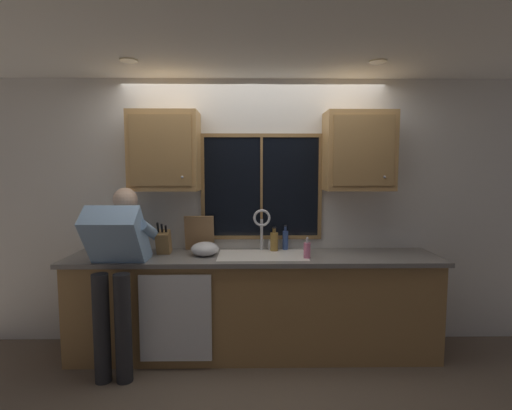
{
  "coord_description": "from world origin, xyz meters",
  "views": [
    {
      "loc": [
        -0.03,
        -3.66,
        1.7
      ],
      "look_at": [
        0.02,
        -0.3,
        1.38
      ],
      "focal_mm": 26.45,
      "sensor_mm": 36.0,
      "label": 1
    }
  ],
  "objects_px": {
    "bottle_tall_clear": "(285,240)",
    "knife_block": "(164,242)",
    "soap_dispenser": "(307,250)",
    "bottle_green_glass": "(274,241)",
    "cutting_board": "(199,233)",
    "mixing_bowl": "(205,249)",
    "person_standing": "(117,260)"
  },
  "relations": [
    {
      "from": "person_standing",
      "to": "bottle_tall_clear",
      "type": "xyz_separation_m",
      "value": [
        1.43,
        0.54,
        0.07
      ]
    },
    {
      "from": "mixing_bowl",
      "to": "bottle_green_glass",
      "type": "relative_size",
      "value": 1.11
    },
    {
      "from": "cutting_board",
      "to": "bottle_green_glass",
      "type": "xyz_separation_m",
      "value": [
        0.72,
        -0.03,
        -0.07
      ]
    },
    {
      "from": "knife_block",
      "to": "soap_dispenser",
      "type": "xyz_separation_m",
      "value": [
        1.29,
        -0.17,
        -0.04
      ]
    },
    {
      "from": "cutting_board",
      "to": "bottle_green_glass",
      "type": "bearing_deg",
      "value": -2.71
    },
    {
      "from": "person_standing",
      "to": "mixing_bowl",
      "type": "height_order",
      "value": "person_standing"
    },
    {
      "from": "bottle_green_glass",
      "to": "soap_dispenser",
      "type": "bearing_deg",
      "value": -47.82
    },
    {
      "from": "cutting_board",
      "to": "knife_block",
      "type": "bearing_deg",
      "value": -152.63
    },
    {
      "from": "bottle_green_glass",
      "to": "bottle_tall_clear",
      "type": "relative_size",
      "value": 0.96
    },
    {
      "from": "mixing_bowl",
      "to": "knife_block",
      "type": "bearing_deg",
      "value": 172.87
    },
    {
      "from": "cutting_board",
      "to": "person_standing",
      "type": "bearing_deg",
      "value": -139.61
    },
    {
      "from": "cutting_board",
      "to": "bottle_green_glass",
      "type": "relative_size",
      "value": 1.48
    },
    {
      "from": "bottle_tall_clear",
      "to": "knife_block",
      "type": "bearing_deg",
      "value": -171.0
    },
    {
      "from": "knife_block",
      "to": "mixing_bowl",
      "type": "height_order",
      "value": "knife_block"
    },
    {
      "from": "person_standing",
      "to": "bottle_green_glass",
      "type": "height_order",
      "value": "person_standing"
    },
    {
      "from": "person_standing",
      "to": "bottle_tall_clear",
      "type": "distance_m",
      "value": 1.53
    },
    {
      "from": "knife_block",
      "to": "cutting_board",
      "type": "bearing_deg",
      "value": 27.37
    },
    {
      "from": "person_standing",
      "to": "knife_block",
      "type": "bearing_deg",
      "value": 50.0
    },
    {
      "from": "bottle_green_glass",
      "to": "bottle_tall_clear",
      "type": "height_order",
      "value": "bottle_tall_clear"
    },
    {
      "from": "person_standing",
      "to": "mixing_bowl",
      "type": "relative_size",
      "value": 6.04
    },
    {
      "from": "soap_dispenser",
      "to": "bottle_tall_clear",
      "type": "xyz_separation_m",
      "value": [
        -0.16,
        0.35,
        0.03
      ]
    },
    {
      "from": "mixing_bowl",
      "to": "bottle_tall_clear",
      "type": "relative_size",
      "value": 1.06
    },
    {
      "from": "soap_dispenser",
      "to": "cutting_board",
      "type": "bearing_deg",
      "value": 161.39
    },
    {
      "from": "mixing_bowl",
      "to": "bottle_green_glass",
      "type": "distance_m",
      "value": 0.66
    },
    {
      "from": "bottle_green_glass",
      "to": "mixing_bowl",
      "type": "bearing_deg",
      "value": -164.87
    },
    {
      "from": "mixing_bowl",
      "to": "soap_dispenser",
      "type": "relative_size",
      "value": 1.35
    },
    {
      "from": "knife_block",
      "to": "cutting_board",
      "type": "height_order",
      "value": "cutting_board"
    },
    {
      "from": "person_standing",
      "to": "mixing_bowl",
      "type": "bearing_deg",
      "value": 24.39
    },
    {
      "from": "soap_dispenser",
      "to": "bottle_green_glass",
      "type": "relative_size",
      "value": 0.82
    },
    {
      "from": "soap_dispenser",
      "to": "bottle_green_glass",
      "type": "height_order",
      "value": "bottle_green_glass"
    },
    {
      "from": "bottle_green_glass",
      "to": "bottle_tall_clear",
      "type": "xyz_separation_m",
      "value": [
        0.11,
        0.05,
        0.0
      ]
    },
    {
      "from": "cutting_board",
      "to": "soap_dispenser",
      "type": "xyz_separation_m",
      "value": [
        0.98,
        -0.33,
        -0.09
      ]
    }
  ]
}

